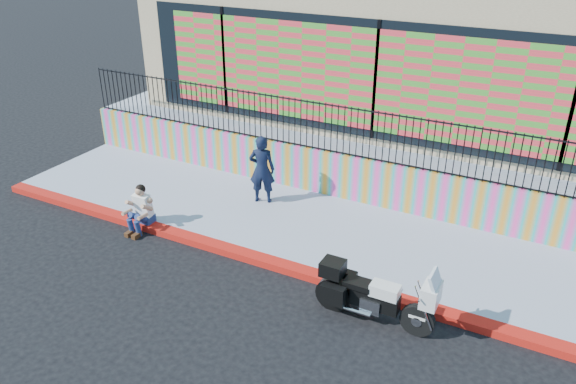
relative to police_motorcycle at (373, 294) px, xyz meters
The scene contains 10 objects.
ground 2.03m from the police_motorcycle, 160.61° to the left, with size 90.00×90.00×0.00m, color black.
red_curb 2.01m from the police_motorcycle, 160.61° to the left, with size 16.00×0.30×0.15m, color red.
sidewalk 2.98m from the police_motorcycle, 128.69° to the left, with size 16.00×3.00×0.15m, color #99A2B8.
mural_wall 4.31m from the police_motorcycle, 115.27° to the left, with size 16.00×0.20×1.10m, color #F941A1.
metal_fence 4.50m from the police_motorcycle, 115.27° to the left, with size 15.80×0.04×1.20m, color black, non-canonical shape.
elevated_platform 9.18m from the police_motorcycle, 101.56° to the left, with size 16.00×10.00×1.25m, color #99A2B8.
storefront_building 9.37m from the police_motorcycle, 101.83° to the left, with size 14.00×8.06×4.00m.
police_motorcycle is the anchor object (origin of this frame).
police_officer 4.73m from the police_motorcycle, 143.69° to the left, with size 0.61×0.40×1.66m, color black.
seated_man 5.63m from the police_motorcycle, behind, with size 0.54×0.71×1.06m.
Camera 1 is at (4.17, -8.21, 6.36)m, focal length 35.00 mm.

